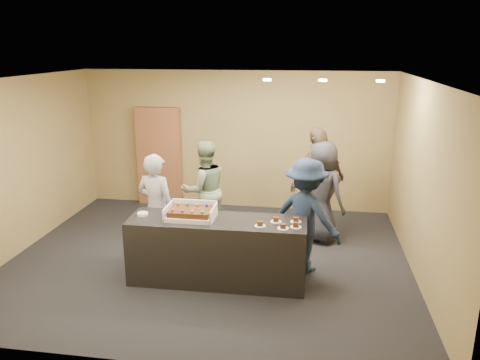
{
  "coord_description": "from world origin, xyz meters",
  "views": [
    {
      "loc": [
        1.47,
        -6.41,
        3.16
      ],
      "look_at": [
        0.48,
        0.0,
        1.28
      ],
      "focal_mm": 35.0,
      "sensor_mm": 36.0,
      "label": 1
    }
  ],
  "objects": [
    {
      "name": "slice_d",
      "position": [
        1.32,
        -0.58,
        0.92
      ],
      "size": [
        0.15,
        0.15,
        0.07
      ],
      "color": "white",
      "rests_on": "serving_counter"
    },
    {
      "name": "ceiling_spotlights",
      "position": [
        1.6,
        0.5,
        2.67
      ],
      "size": [
        1.72,
        0.12,
        0.03
      ],
      "color": "#FFEAC6",
      "rests_on": "ceiling"
    },
    {
      "name": "slice_a",
      "position": [
        0.87,
        -0.79,
        0.92
      ],
      "size": [
        0.15,
        0.15,
        0.07
      ],
      "color": "white",
      "rests_on": "serving_counter"
    },
    {
      "name": "sheet_cake",
      "position": [
        -0.09,
        -0.65,
        1.0
      ],
      "size": [
        0.56,
        0.38,
        0.11
      ],
      "color": "#3D190D",
      "rests_on": "cake_box"
    },
    {
      "name": "storage_cabinet",
      "position": [
        -1.54,
        2.41,
        0.99
      ],
      "size": [
        0.9,
        0.15,
        1.98
      ],
      "primitive_type": "cube",
      "color": "brown",
      "rests_on": "floor"
    },
    {
      "name": "cake_box",
      "position": [
        -0.09,
        -0.63,
        0.94
      ],
      "size": [
        0.65,
        0.45,
        0.19
      ],
      "color": "white",
      "rests_on": "serving_counter"
    },
    {
      "name": "plate_stack",
      "position": [
        -0.78,
        -0.64,
        0.92
      ],
      "size": [
        0.15,
        0.15,
        0.04
      ],
      "primitive_type": "cylinder",
      "color": "white",
      "rests_on": "serving_counter"
    },
    {
      "name": "room",
      "position": [
        0.0,
        0.0,
        1.35
      ],
      "size": [
        6.04,
        6.0,
        2.7
      ],
      "color": "black",
      "rests_on": "ground"
    },
    {
      "name": "slice_e",
      "position": [
        1.32,
        -0.77,
        0.92
      ],
      "size": [
        0.15,
        0.15,
        0.07
      ],
      "color": "white",
      "rests_on": "serving_counter"
    },
    {
      "name": "person_dark_suit",
      "position": [
        1.69,
        0.99,
        0.84
      ],
      "size": [
        0.97,
        0.95,
        1.69
      ],
      "primitive_type": "imported",
      "rotation": [
        0.0,
        0.0,
        2.4
      ],
      "color": "#26272B",
      "rests_on": "floor"
    },
    {
      "name": "person_server_grey",
      "position": [
        -0.74,
        -0.17,
        0.83
      ],
      "size": [
        0.68,
        0.53,
        1.67
      ],
      "primitive_type": "imported",
      "rotation": [
        0.0,
        0.0,
        2.9
      ],
      "color": "gray",
      "rests_on": "floor"
    },
    {
      "name": "slice_c",
      "position": [
        1.16,
        -0.84,
        0.92
      ],
      "size": [
        0.15,
        0.15,
        0.07
      ],
      "color": "white",
      "rests_on": "serving_counter"
    },
    {
      "name": "person_brown_extra",
      "position": [
        1.61,
        1.22,
        0.93
      ],
      "size": [
        1.14,
        1.04,
        1.87
      ],
      "primitive_type": "imported",
      "rotation": [
        0.0,
        0.0,
        3.82
      ],
      "color": "brown",
      "rests_on": "floor"
    },
    {
      "name": "slice_b",
      "position": [
        1.06,
        -0.61,
        0.92
      ],
      "size": [
        0.15,
        0.15,
        0.07
      ],
      "color": "white",
      "rests_on": "serving_counter"
    },
    {
      "name": "serving_counter",
      "position": [
        0.27,
        -0.65,
        0.45
      ],
      "size": [
        2.41,
        0.74,
        0.9
      ],
      "primitive_type": "cube",
      "rotation": [
        0.0,
        0.0,
        0.02
      ],
      "color": "black",
      "rests_on": "floor"
    },
    {
      "name": "person_navy_man",
      "position": [
        1.45,
        -0.13,
        0.83
      ],
      "size": [
        1.24,
        1.07,
        1.66
      ],
      "primitive_type": "imported",
      "rotation": [
        0.0,
        0.0,
        2.61
      ],
      "color": "#19263E",
      "rests_on": "floor"
    },
    {
      "name": "person_sage_man",
      "position": [
        -0.25,
        0.85,
        0.83
      ],
      "size": [
        1.02,
        0.95,
        1.66
      ],
      "primitive_type": "imported",
      "rotation": [
        0.0,
        0.0,
        3.68
      ],
      "color": "gray",
      "rests_on": "floor"
    }
  ]
}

